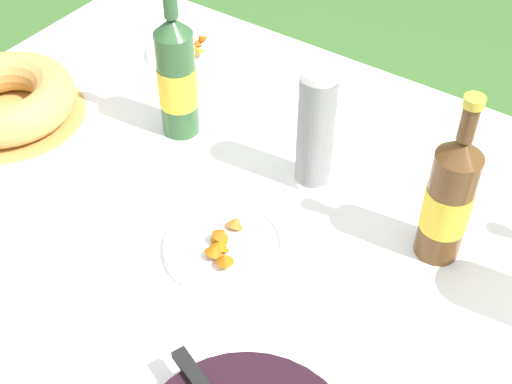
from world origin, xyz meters
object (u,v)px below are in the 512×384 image
at_px(snack_plate_left, 224,245).
at_px(snack_plate_right, 189,50).
at_px(cider_bottle_green, 177,77).
at_px(cider_bottle_amber, 449,199).
at_px(cup_stack, 316,129).
at_px(bundt_cake, 7,99).

relative_size(snack_plate_left, snack_plate_right, 1.07).
xyz_separation_m(cider_bottle_green, snack_plate_left, (0.28, -0.23, -0.13)).
bearing_deg(cider_bottle_amber, cup_stack, 173.70).
bearing_deg(snack_plate_left, cider_bottle_green, 140.94).
relative_size(cup_stack, snack_plate_left, 1.19).
bearing_deg(cider_bottle_green, snack_plate_right, 125.32).
bearing_deg(snack_plate_right, snack_plate_left, -46.07).
bearing_deg(bundt_cake, snack_plate_left, -4.70).
xyz_separation_m(bundt_cake, cup_stack, (0.66, 0.20, 0.09)).
bearing_deg(cider_bottle_green, snack_plate_left, -39.06).
height_order(bundt_cake, snack_plate_right, bundt_cake).
bearing_deg(snack_plate_left, cup_stack, 81.33).
relative_size(cider_bottle_amber, snack_plate_left, 1.52).
height_order(cup_stack, snack_plate_right, cup_stack).
height_order(cider_bottle_green, snack_plate_right, cider_bottle_green).
relative_size(cider_bottle_green, snack_plate_right, 1.70).
height_order(bundt_cake, snack_plate_left, bundt_cake).
bearing_deg(snack_plate_right, cup_stack, -24.45).
relative_size(bundt_cake, cider_bottle_amber, 0.96).
height_order(bundt_cake, cup_stack, cup_stack).
relative_size(cup_stack, snack_plate_right, 1.27).
height_order(bundt_cake, cider_bottle_amber, cider_bottle_amber).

